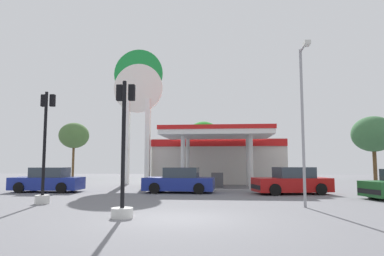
# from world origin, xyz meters

# --- Properties ---
(ground_plane) EXTENTS (90.00, 90.00, 0.00)m
(ground_plane) POSITION_xyz_m (0.00, 0.00, 0.00)
(ground_plane) COLOR slate
(ground_plane) RESTS_ON ground
(gas_station) EXTENTS (11.74, 13.02, 4.50)m
(gas_station) POSITION_xyz_m (0.96, 21.00, 2.17)
(gas_station) COLOR beige
(gas_station) RESTS_ON ground
(station_pole_sign) EXTENTS (4.38, 0.56, 11.95)m
(station_pole_sign) POSITION_xyz_m (-6.08, 17.90, 7.61)
(station_pole_sign) COLOR white
(station_pole_sign) RESTS_ON ground
(car_0) EXTENTS (4.77, 2.83, 1.60)m
(car_0) POSITION_xyz_m (5.56, 9.71, 0.73)
(car_0) COLOR black
(car_0) RESTS_ON ground
(car_2) EXTENTS (4.43, 2.12, 1.56)m
(car_2) POSITION_xyz_m (-9.76, 9.67, 0.71)
(car_2) COLOR black
(car_2) RESTS_ON ground
(car_3) EXTENTS (4.43, 2.12, 1.57)m
(car_3) POSITION_xyz_m (-1.28, 9.98, 0.71)
(car_3) COLOR black
(car_3) RESTS_ON ground
(traffic_signal_0) EXTENTS (0.74, 0.74, 4.74)m
(traffic_signal_0) POSITION_xyz_m (-1.89, 0.00, 1.60)
(traffic_signal_0) COLOR silver
(traffic_signal_0) RESTS_ON ground
(traffic_signal_1) EXTENTS (0.65, 0.68, 5.19)m
(traffic_signal_1) POSITION_xyz_m (-6.74, 3.61, 1.91)
(traffic_signal_1) COLOR silver
(traffic_signal_1) RESTS_ON ground
(tree_0) EXTENTS (3.31, 3.31, 6.35)m
(tree_0) POSITION_xyz_m (-15.41, 25.71, 4.90)
(tree_0) COLOR brown
(tree_0) RESTS_ON ground
(tree_1) EXTENTS (4.01, 4.01, 6.28)m
(tree_1) POSITION_xyz_m (-0.74, 25.36, 4.21)
(tree_1) COLOR brown
(tree_1) RESTS_ON ground
(tree_2) EXTENTS (4.19, 4.19, 6.49)m
(tree_2) POSITION_xyz_m (16.31, 24.34, 4.70)
(tree_2) COLOR brown
(tree_2) RESTS_ON ground
(corner_streetlamp) EXTENTS (0.24, 1.48, 6.81)m
(corner_streetlamp) POSITION_xyz_m (4.94, 3.20, 4.11)
(corner_streetlamp) COLOR gray
(corner_streetlamp) RESTS_ON ground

